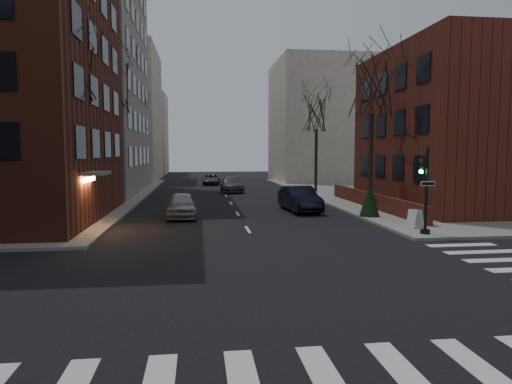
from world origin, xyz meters
TOP-DOWN VIEW (x-y plane):
  - ground at (0.00, 0.00)m, footprint 160.00×160.00m
  - building_left_tan at (-17.00, 34.00)m, footprint 18.00×18.00m
  - building_right_brick at (16.50, 19.00)m, footprint 12.00×14.00m
  - low_wall_right at (9.30, 19.00)m, footprint 0.35×16.00m
  - building_distant_la at (-15.00, 55.00)m, footprint 14.00×16.00m
  - building_distant_ra at (15.00, 50.00)m, footprint 14.00×14.00m
  - building_distant_lb at (-13.00, 72.00)m, footprint 10.00×12.00m
  - traffic_signal at (7.94, 8.99)m, footprint 0.76×0.44m
  - tree_left_a at (-8.80, 14.00)m, footprint 4.18×4.18m
  - tree_left_b at (-8.80, 26.00)m, footprint 4.40×4.40m
  - tree_left_c at (-8.80, 40.00)m, footprint 3.96×3.96m
  - tree_right_a at (8.80, 18.00)m, footprint 3.96×3.96m
  - tree_right_b at (8.80, 32.00)m, footprint 3.74×3.74m
  - streetlamp_near at (-8.20, 22.00)m, footprint 0.36×0.36m
  - streetlamp_far at (-8.20, 42.00)m, footprint 0.36×0.36m
  - parked_sedan at (4.19, 18.63)m, footprint 2.14×5.19m
  - car_lane_silver at (-3.51, 16.76)m, footprint 1.92×4.50m
  - car_lane_gray at (0.80, 34.01)m, footprint 2.18×5.30m
  - car_lane_far at (-0.88, 44.22)m, footprint 2.16×4.67m
  - sandwich_board at (8.28, 10.58)m, footprint 0.59×0.69m
  - evergreen_shrub at (7.58, 14.92)m, footprint 1.52×1.52m

SIDE VIEW (x-z plane):
  - ground at x=0.00m, z-range 0.00..0.00m
  - sandwich_board at x=8.28m, z-range 0.15..1.10m
  - car_lane_far at x=-0.88m, z-range 0.00..1.30m
  - low_wall_right at x=9.30m, z-range 0.15..1.15m
  - car_lane_silver at x=-3.51m, z-range 0.00..1.52m
  - car_lane_gray at x=0.80m, z-range 0.00..1.53m
  - parked_sedan at x=4.19m, z-range 0.00..1.67m
  - evergreen_shrub at x=7.58m, z-range 0.15..2.12m
  - traffic_signal at x=7.94m, z-range -0.09..3.91m
  - streetlamp_near at x=-8.20m, z-range 1.10..7.38m
  - streetlamp_far at x=-8.20m, z-range 1.10..7.38m
  - building_right_brick at x=16.50m, z-range 0.00..11.00m
  - building_distant_lb at x=-13.00m, z-range 0.00..14.00m
  - tree_right_b at x=8.80m, z-range 3.00..12.18m
  - building_distant_ra at x=15.00m, z-range 0.00..16.00m
  - tree_left_c at x=-8.80m, z-range 3.17..12.89m
  - tree_right_a at x=8.80m, z-range 3.17..12.89m
  - tree_left_a at x=-8.80m, z-range 3.34..13.60m
  - tree_left_b at x=-8.80m, z-range 3.51..14.31m
  - building_distant_la at x=-15.00m, z-range 0.00..18.00m
  - building_left_tan at x=-17.00m, z-range 0.00..28.00m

